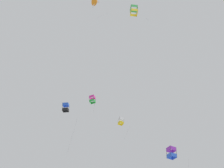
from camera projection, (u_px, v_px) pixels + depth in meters
The scene contains 6 objects.
kite_box_far_centre at pixel (172, 153), 35.66m from camera, with size 3.21×2.55×8.31m.
kite_box_near_right at pixel (92, 99), 47.98m from camera, with size 1.47×1.37×4.35m.
kite_fish_low_drifter at pixel (94, 2), 39.26m from camera, with size 3.34×2.83×9.90m.
kite_box_near_left at pixel (134, 11), 36.60m from camera, with size 3.03×2.90×6.66m.
kite_box_highest at pixel (66, 108), 37.41m from camera, with size 2.98×2.66×9.13m.
kite_box_mid_left at pixel (121, 121), 49.94m from camera, with size 2.44×2.17×6.23m.
Camera 1 is at (18.76, 19.30, 0.50)m, focal length 42.34 mm.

